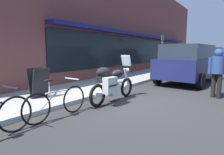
% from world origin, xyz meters
% --- Properties ---
extents(ground_plane, '(80.00, 80.00, 0.00)m').
position_xyz_m(ground_plane, '(0.00, 0.00, 0.00)').
color(ground_plane, '#2F2F2F').
extents(storefront_building, '(24.90, 0.90, 6.82)m').
position_xyz_m(storefront_building, '(8.45, 3.75, 3.33)').
color(storefront_building, brown).
rests_on(storefront_building, ground_plane).
extents(sidewalk_curb, '(30.00, 2.54, 0.12)m').
position_xyz_m(sidewalk_curb, '(9.00, 2.32, 0.06)').
color(sidewalk_curb, '#A6A6A6').
rests_on(sidewalk_curb, ground_plane).
extents(touring_motorcycle, '(2.15, 0.66, 1.40)m').
position_xyz_m(touring_motorcycle, '(-0.39, 0.31, 0.60)').
color(touring_motorcycle, black).
rests_on(touring_motorcycle, ground_plane).
extents(parked_bicycle, '(1.70, 0.48, 0.93)m').
position_xyz_m(parked_bicycle, '(-2.22, 0.54, 0.37)').
color(parked_bicycle, black).
rests_on(parked_bicycle, ground_plane).
extents(parked_minivan, '(4.63, 2.39, 1.83)m').
position_xyz_m(parked_minivan, '(4.78, -0.65, 0.97)').
color(parked_minivan, '#191E4C').
rests_on(parked_minivan, ground_plane).
extents(pedestrian_walking, '(0.43, 0.55, 1.61)m').
position_xyz_m(pedestrian_walking, '(2.05, -2.16, 1.01)').
color(pedestrian_walking, black).
rests_on(pedestrian_walking, ground_plane).
extents(sandwich_board_sign, '(0.55, 0.41, 0.90)m').
position_xyz_m(sandwich_board_sign, '(-1.55, 2.22, 0.57)').
color(sandwich_board_sign, black).
rests_on(sandwich_board_sign, sidewalk_curb).
extents(parking_sign_pole, '(0.44, 0.07, 2.53)m').
position_xyz_m(parking_sign_pole, '(7.73, 1.85, 1.61)').
color(parking_sign_pole, '#59595B').
rests_on(parking_sign_pole, sidewalk_curb).
extents(parked_car_down_block, '(4.55, 2.18, 1.83)m').
position_xyz_m(parked_car_down_block, '(12.30, -0.61, 0.96)').
color(parked_car_down_block, black).
rests_on(parked_car_down_block, ground_plane).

